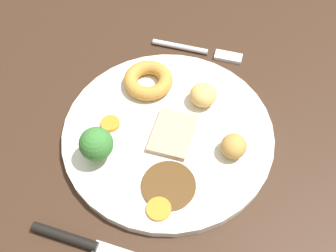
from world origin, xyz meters
TOP-DOWN VIEW (x-y plane):
  - dining_table at (0.00, 0.00)cm, footprint 120.00×84.00cm
  - dinner_plate at (-0.58, 0.91)cm, footprint 29.66×29.66cm
  - gravy_pool at (7.54, 3.74)cm, footprint 7.00×7.00cm
  - meat_slice_main at (-0.45, 1.73)cm, footprint 7.57×5.72cm
  - yorkshire_pudding at (-7.49, -4.58)cm, footprint 7.42×7.42cm
  - roast_potato_left at (-0.00, 10.26)cm, footprint 3.79×3.58cm
  - roast_potato_right at (-7.04, 4.09)cm, footprint 4.27×4.25cm
  - carrot_coin_front at (10.96, 3.62)cm, footprint 3.08×3.08cm
  - carrot_coin_back at (1.18, -7.11)cm, footprint 2.67×2.67cm
  - broccoli_floret at (6.32, -6.44)cm, footprint 4.45×4.45cm
  - fork at (-18.08, 0.59)cm, footprint 2.29×15.31cm
  - knife at (17.41, -2.75)cm, footprint 1.92×18.53cm

SIDE VIEW (x-z plane):
  - dining_table at x=0.00cm, z-range 0.00..3.60cm
  - fork at x=-18.08cm, z-range 3.54..4.44cm
  - knife at x=17.41cm, z-range 3.45..4.65cm
  - dinner_plate at x=-0.58cm, z-range 3.60..5.00cm
  - gravy_pool at x=7.54cm, z-range 5.00..5.30cm
  - carrot_coin_front at x=10.96cm, z-range 5.00..5.44cm
  - carrot_coin_back at x=1.18cm, z-range 5.00..5.59cm
  - meat_slice_main at x=-0.45cm, z-range 5.00..5.80cm
  - yorkshire_pudding at x=-7.49cm, z-range 5.00..7.13cm
  - roast_potato_left at x=0.00cm, z-range 5.00..7.92cm
  - roast_potato_right at x=-7.04cm, z-range 5.00..8.05cm
  - broccoli_floret at x=6.32cm, z-range 5.32..10.60cm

